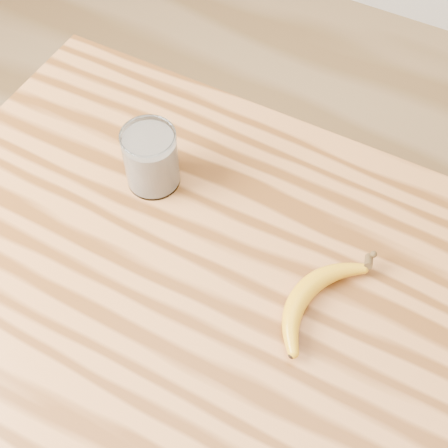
% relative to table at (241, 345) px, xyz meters
% --- Properties ---
extents(room, '(4.04, 4.04, 2.70)m').
position_rel_table_xyz_m(room, '(0.00, 0.00, 0.58)').
color(room, '#987549').
rests_on(room, ground).
extents(table, '(1.20, 0.80, 0.90)m').
position_rel_table_xyz_m(table, '(0.00, 0.00, 0.00)').
color(table, '#B16E37').
rests_on(table, ground).
extents(smoothie_glass, '(0.09, 0.09, 0.11)m').
position_rel_table_xyz_m(smoothie_glass, '(-0.25, 0.15, 0.19)').
color(smoothie_glass, white).
rests_on(smoothie_glass, table).
extents(banana, '(0.15, 0.28, 0.03)m').
position_rel_table_xyz_m(banana, '(0.07, 0.07, 0.15)').
color(banana, orange).
rests_on(banana, table).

